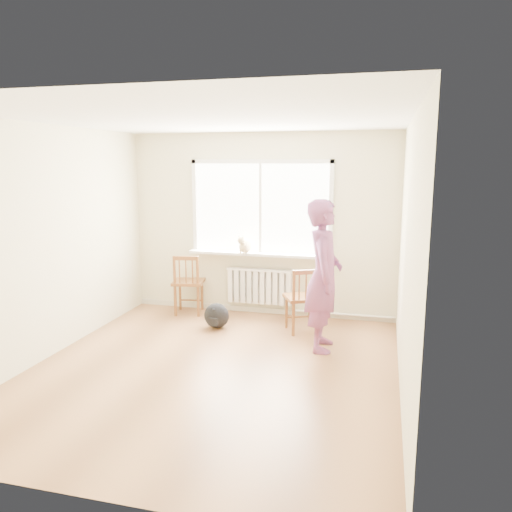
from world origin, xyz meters
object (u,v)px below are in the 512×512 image
Objects in this scene: chair_right at (303,300)px; chair_left at (188,284)px; person at (324,276)px; cat at (245,245)px; backpack at (217,316)px.

chair_left is at bearing -38.83° from chair_right.
chair_left is at bearing 62.16° from person.
cat is 1.20× the size of backpack.
chair_left is 2.61× the size of backpack.
chair_right is at bearing -18.42° from cat.
person reaches higher than cat.
backpack is (-1.18, -0.13, -0.27)m from chair_right.
backpack is at bearing -96.88° from cat.
backpack is (0.63, -0.52, -0.29)m from chair_left.
person reaches higher than chair_right.
person is (2.14, -0.92, 0.46)m from chair_left.
chair_right is at bearing 6.11° from backpack.
chair_right reaches higher than backpack.
cat is at bearing 71.87° from backpack.
person is 1.73m from backpack.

